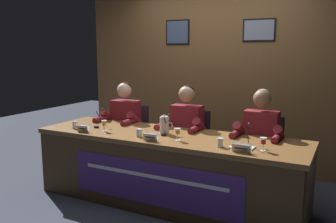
{
  "coord_description": "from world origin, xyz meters",
  "views": [
    {
      "loc": [
        1.72,
        -3.31,
        1.64
      ],
      "look_at": [
        0.0,
        0.0,
        1.0
      ],
      "focal_mm": 38.18,
      "sensor_mm": 36.0,
      "label": 1
    }
  ],
  "objects": [
    {
      "name": "ground_plane",
      "position": [
        0.0,
        0.0,
        0.0
      ],
      "size": [
        12.0,
        12.0,
        0.0
      ],
      "primitive_type": "plane",
      "color": "#383D4C"
    },
    {
      "name": "panelist_center",
      "position": [
        0.0,
        0.41,
        0.73
      ],
      "size": [
        0.51,
        0.48,
        1.24
      ],
      "color": "black",
      "rests_on": "ground_plane"
    },
    {
      "name": "conference_table",
      "position": [
        0.0,
        -0.11,
        0.51
      ],
      "size": [
        2.94,
        0.86,
        0.75
      ],
      "color": "brown",
      "rests_on": "ground_plane"
    },
    {
      "name": "microphone_left",
      "position": [
        -0.89,
        -0.04,
        0.83
      ],
      "size": [
        0.06,
        0.17,
        0.22
      ],
      "color": "black",
      "rests_on": "conference_table"
    },
    {
      "name": "juice_glass_center",
      "position": [
        0.2,
        -0.19,
        0.84
      ],
      "size": [
        0.06,
        0.06,
        0.12
      ],
      "color": "white",
      "rests_on": "conference_table"
    },
    {
      "name": "panelist_left",
      "position": [
        -0.88,
        0.41,
        0.73
      ],
      "size": [
        0.51,
        0.48,
        1.24
      ],
      "color": "black",
      "rests_on": "ground_plane"
    },
    {
      "name": "nameplate_center",
      "position": [
        -0.02,
        -0.33,
        0.79
      ],
      "size": [
        0.16,
        0.06,
        0.08
      ],
      "color": "white",
      "rests_on": "conference_table"
    },
    {
      "name": "water_pitcher_central",
      "position": [
        -0.05,
        0.02,
        0.85
      ],
      "size": [
        0.15,
        0.1,
        0.21
      ],
      "color": "silver",
      "rests_on": "conference_table"
    },
    {
      "name": "juice_glass_right",
      "position": [
        1.05,
        -0.18,
        0.84
      ],
      "size": [
        0.06,
        0.06,
        0.12
      ],
      "color": "white",
      "rests_on": "conference_table"
    },
    {
      "name": "chair_left",
      "position": [
        -0.88,
        0.61,
        0.45
      ],
      "size": [
        0.44,
        0.44,
        0.92
      ],
      "color": "black",
      "rests_on": "ground_plane"
    },
    {
      "name": "chair_right",
      "position": [
        0.88,
        0.61,
        0.45
      ],
      "size": [
        0.44,
        0.44,
        0.92
      ],
      "color": "black",
      "rests_on": "ground_plane"
    },
    {
      "name": "document_stack_right",
      "position": [
        0.86,
        -0.16,
        0.76
      ],
      "size": [
        0.21,
        0.15,
        0.01
      ],
      "color": "white",
      "rests_on": "conference_table"
    },
    {
      "name": "water_cup_left",
      "position": [
        -1.09,
        -0.23,
        0.79
      ],
      "size": [
        0.06,
        0.06,
        0.08
      ],
      "color": "silver",
      "rests_on": "conference_table"
    },
    {
      "name": "water_cup_right",
      "position": [
        0.66,
        -0.22,
        0.79
      ],
      "size": [
        0.06,
        0.06,
        0.08
      ],
      "color": "silver",
      "rests_on": "conference_table"
    },
    {
      "name": "panelist_right",
      "position": [
        0.88,
        0.41,
        0.73
      ],
      "size": [
        0.51,
        0.48,
        1.24
      ],
      "color": "black",
      "rests_on": "ground_plane"
    },
    {
      "name": "juice_glass_left",
      "position": [
        -0.7,
        -0.19,
        0.84
      ],
      "size": [
        0.06,
        0.06,
        0.12
      ],
      "color": "white",
      "rests_on": "conference_table"
    },
    {
      "name": "microphone_right",
      "position": [
        0.88,
        -0.1,
        0.83
      ],
      "size": [
        0.06,
        0.17,
        0.22
      ],
      "color": "black",
      "rests_on": "conference_table"
    },
    {
      "name": "nameplate_left",
      "position": [
        -0.89,
        -0.32,
        0.79
      ],
      "size": [
        0.16,
        0.06,
        0.08
      ],
      "color": "white",
      "rests_on": "conference_table"
    },
    {
      "name": "water_cup_center",
      "position": [
        -0.22,
        -0.23,
        0.79
      ],
      "size": [
        0.06,
        0.06,
        0.08
      ],
      "color": "silver",
      "rests_on": "conference_table"
    },
    {
      "name": "microphone_center",
      "position": [
        -0.02,
        -0.03,
        0.83
      ],
      "size": [
        0.06,
        0.17,
        0.22
      ],
      "color": "black",
      "rests_on": "conference_table"
    },
    {
      "name": "nameplate_right",
      "position": [
        0.89,
        -0.31,
        0.79
      ],
      "size": [
        0.17,
        0.06,
        0.08
      ],
      "color": "white",
      "rests_on": "conference_table"
    },
    {
      "name": "wall_back_panelled",
      "position": [
        -0.0,
        1.5,
        1.3
      ],
      "size": [
        4.14,
        0.14,
        2.6
      ],
      "color": "brown",
      "rests_on": "ground_plane"
    },
    {
      "name": "chair_center",
      "position": [
        0.0,
        0.61,
        0.45
      ],
      "size": [
        0.44,
        0.44,
        0.92
      ],
      "color": "black",
      "rests_on": "ground_plane"
    }
  ]
}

